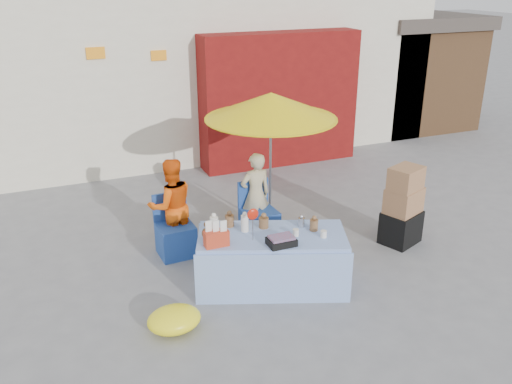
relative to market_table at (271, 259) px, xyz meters
name	(u,v)px	position (x,y,z in m)	size (l,w,h in m)	color
ground	(260,284)	(-0.12, 0.06, -0.36)	(80.00, 80.00, 0.00)	slate
market_table	(271,259)	(0.00, 0.00, 0.00)	(2.03, 1.46, 1.11)	#8EA7E4
chair_left	(176,237)	(-0.89, 1.24, -0.11)	(0.50, 0.49, 0.85)	#214597
chair_right	(259,222)	(0.36, 1.24, -0.11)	(0.50, 0.49, 0.85)	#214597
vendor_orange	(172,206)	(-0.89, 1.37, 0.31)	(0.66, 0.51, 1.36)	#EE560C
vendor_beige	(256,195)	(0.36, 1.37, 0.28)	(0.47, 0.31, 1.28)	#C1B288
umbrella	(271,106)	(0.66, 1.52, 1.53)	(1.90, 1.90, 2.09)	gray
box_stack	(403,208)	(2.20, 0.34, 0.17)	(0.65, 0.60, 1.17)	black
tarp_bundle	(174,319)	(-1.36, -0.44, -0.23)	(0.60, 0.48, 0.27)	yellow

